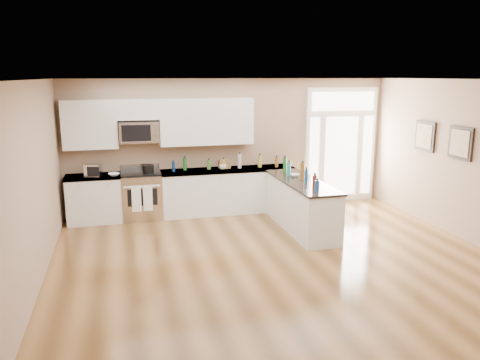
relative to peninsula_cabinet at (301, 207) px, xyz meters
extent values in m
plane|color=#593819|center=(-0.93, -2.24, -0.43)|extent=(8.00, 8.00, 0.00)
plane|color=#9A7C62|center=(-0.93, 1.76, 0.97)|extent=(7.00, 0.00, 7.00)
plane|color=#9A7C62|center=(-4.42, -2.24, 0.97)|extent=(0.00, 8.00, 8.00)
plane|color=white|center=(-0.93, -2.24, 2.37)|extent=(8.00, 8.00, 0.00)
cube|color=silver|center=(-3.80, 1.45, 0.02)|extent=(1.06, 0.62, 0.90)
cube|color=black|center=(-3.80, 1.45, -0.38)|extent=(1.02, 0.52, 0.10)
cube|color=black|center=(-3.80, 1.45, 0.49)|extent=(1.10, 0.66, 0.04)
cube|color=silver|center=(-1.08, 1.45, 0.02)|extent=(2.81, 0.62, 0.90)
cube|color=black|center=(-1.08, 1.45, -0.38)|extent=(2.77, 0.52, 0.10)
cube|color=black|center=(-1.08, 1.45, 0.49)|extent=(2.85, 0.66, 0.04)
cube|color=silver|center=(0.00, 0.00, 0.02)|extent=(0.65, 2.28, 0.90)
cube|color=black|center=(0.00, 0.00, -0.38)|extent=(0.61, 2.18, 0.10)
cube|color=black|center=(0.00, 0.00, 0.49)|extent=(0.69, 2.32, 0.04)
cube|color=silver|center=(-3.81, 1.59, 1.49)|extent=(1.04, 0.33, 0.95)
cube|color=silver|center=(-1.50, 1.59, 1.49)|extent=(1.94, 0.33, 0.95)
cube|color=silver|center=(-2.88, 1.59, 1.77)|extent=(0.82, 0.33, 0.40)
cube|color=silver|center=(-2.88, 1.56, 1.33)|extent=(0.78, 0.40, 0.42)
cube|color=black|center=(-2.94, 1.35, 1.33)|extent=(0.56, 0.01, 0.32)
cube|color=white|center=(1.62, 1.72, 0.87)|extent=(1.70, 0.08, 2.60)
cube|color=white|center=(1.62, 1.67, 0.62)|extent=(0.78, 0.02, 1.80)
cube|color=white|center=(0.96, 1.67, 0.62)|extent=(0.22, 0.02, 1.80)
cube|color=white|center=(2.28, 1.67, 0.62)|extent=(0.22, 0.02, 1.80)
cube|color=white|center=(1.62, 1.67, 1.87)|extent=(1.50, 0.02, 0.40)
cube|color=black|center=(2.54, -0.04, 1.27)|extent=(0.04, 0.58, 0.58)
cube|color=olive|center=(2.52, -0.04, 1.27)|extent=(0.01, 0.46, 0.46)
cube|color=black|center=(2.54, -1.04, 1.27)|extent=(0.04, 0.58, 0.58)
cube|color=olive|center=(2.52, -1.04, 1.27)|extent=(0.01, 0.46, 0.46)
cube|color=silver|center=(-2.88, 1.45, 0.03)|extent=(0.79, 0.65, 0.92)
cube|color=black|center=(-2.88, 1.45, 0.50)|extent=(0.79, 0.60, 0.03)
cube|color=silver|center=(-2.88, 1.75, 0.58)|extent=(0.79, 0.04, 0.14)
cube|color=black|center=(-2.88, 1.12, 0.09)|extent=(0.58, 0.01, 0.34)
cylinder|color=silver|center=(-2.88, 1.09, 0.31)|extent=(0.70, 0.02, 0.02)
cube|color=white|center=(-3.00, 1.08, 0.07)|extent=(0.18, 0.02, 0.50)
cube|color=white|center=(-2.78, 1.08, 0.07)|extent=(0.18, 0.02, 0.50)
cylinder|color=black|center=(-2.73, 1.42, 0.60)|extent=(0.24, 0.24, 0.17)
cube|color=silver|center=(-3.79, 1.34, 0.63)|extent=(0.34, 0.30, 0.25)
cube|color=brown|center=(-1.14, 1.52, 0.60)|extent=(0.24, 0.18, 0.19)
imported|color=white|center=(-3.40, 1.32, 0.53)|extent=(0.26, 0.26, 0.05)
imported|color=white|center=(0.00, 0.36, 0.53)|extent=(0.23, 0.23, 0.05)
imported|color=white|center=(-1.20, 1.44, 0.56)|extent=(0.16, 0.16, 0.11)
cylinder|color=#19591E|center=(-0.06, 0.76, 0.66)|extent=(0.08, 0.08, 0.32)
cylinder|color=navy|center=(-0.06, -0.84, 0.60)|extent=(0.08, 0.08, 0.19)
cylinder|color=brown|center=(0.05, 0.11, 0.66)|extent=(0.08, 0.08, 0.31)
cylinder|color=olive|center=(-1.18, 1.45, 0.61)|extent=(0.06, 0.06, 0.21)
cylinder|color=#26727F|center=(-0.09, 0.46, 0.64)|extent=(0.07, 0.07, 0.27)
cylinder|color=#591919|center=(0.02, -0.54, 0.61)|extent=(0.08, 0.08, 0.21)
cylinder|color=#B2B2B7|center=(-0.83, 1.46, 0.66)|extent=(0.08, 0.08, 0.30)
cylinder|color=navy|center=(-2.23, 1.44, 0.61)|extent=(0.06, 0.06, 0.21)
cylinder|color=#3F7226|center=(-1.48, 1.51, 0.60)|extent=(0.08, 0.08, 0.19)
cylinder|color=#19591E|center=(-1.98, 1.53, 0.64)|extent=(0.08, 0.08, 0.26)
cylinder|color=navy|center=(0.00, -0.19, 0.63)|extent=(0.06, 0.06, 0.25)
cylinder|color=brown|center=(-0.03, 1.38, 0.62)|extent=(0.07, 0.07, 0.22)
cylinder|color=olive|center=(-0.38, 1.47, 0.63)|extent=(0.08, 0.08, 0.26)
camera|label=1|loc=(-3.26, -7.96, 2.42)|focal=35.00mm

